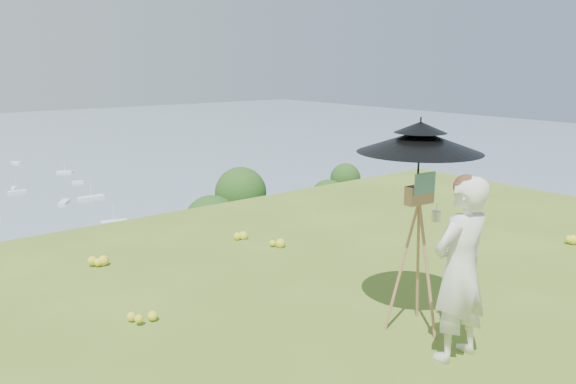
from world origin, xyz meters
TOP-DOWN VIEW (x-y plane):
  - painter at (0.02, 0.96)m, footprint 0.62×0.42m
  - field_easel at (0.17, 1.55)m, footprint 0.64×0.64m
  - sun_umbrella at (0.18, 1.58)m, footprint 1.20×1.20m
  - painter_cap at (0.02, 0.96)m, footprint 0.21×0.25m

SIDE VIEW (x-z plane):
  - field_easel at x=0.17m, z-range 0.00..1.56m
  - painter at x=0.02m, z-range 0.00..1.63m
  - painter_cap at x=0.02m, z-range 1.54..1.64m
  - sun_umbrella at x=0.18m, z-range 1.28..2.06m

